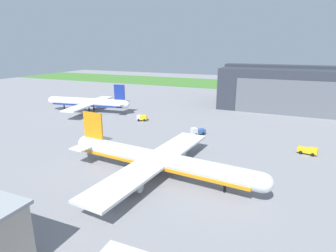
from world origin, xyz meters
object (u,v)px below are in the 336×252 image
maintenance_hangar (304,88)px  ops_van (308,150)px  airliner_far_left (88,103)px  baggage_tug (198,131)px  stair_truck (142,118)px  airliner_near_left (158,160)px

maintenance_hangar → ops_van: maintenance_hangar is taller
airliner_far_left → baggage_tug: bearing=-13.0°
maintenance_hangar → stair_truck: size_ratio=17.00×
ops_van → maintenance_hangar: bearing=89.6°
airliner_near_left → stair_truck: airliner_near_left is taller
ops_van → stair_truck: bearing=167.1°
baggage_tug → airliner_far_left: bearing=167.0°
maintenance_hangar → stair_truck: 76.32m
airliner_far_left → stair_truck: 29.08m
baggage_tug → ops_van: 32.58m
airliner_near_left → ops_van: (31.37, 27.33, -2.61)m
airliner_near_left → stair_truck: bearing=122.8°
airliner_near_left → baggage_tug: 32.10m
stair_truck → baggage_tug: bearing=-18.7°
baggage_tug → airliner_near_left: bearing=-88.4°
stair_truck → ops_van: (57.44, -13.17, -0.19)m
baggage_tug → maintenance_hangar: bearing=60.5°
maintenance_hangar → airliner_near_left: maintenance_hangar is taller
maintenance_hangar → airliner_far_left: maintenance_hangar is taller
airliner_near_left → stair_truck: (-26.07, 40.50, -2.42)m
airliner_far_left → ops_van: airliner_far_left is taller
maintenance_hangar → airliner_near_left: bearing=-109.5°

